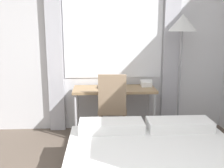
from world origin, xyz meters
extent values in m
cube|color=silver|center=(0.00, 2.89, 1.35)|extent=(5.06, 0.05, 2.70)
cube|color=white|center=(0.22, 2.85, 1.60)|extent=(1.53, 0.01, 1.50)
cube|color=#B2B2BC|center=(-0.68, 2.81, 1.30)|extent=(0.24, 0.06, 2.60)
cube|color=#B2B2BC|center=(1.12, 2.81, 1.30)|extent=(0.24, 0.06, 2.60)
cube|color=#937551|center=(0.22, 2.56, 0.72)|extent=(1.23, 0.49, 0.04)
cylinder|color=#B2B2B7|center=(-0.35, 2.35, 0.35)|extent=(0.04, 0.04, 0.70)
cylinder|color=#B2B2B7|center=(0.79, 2.35, 0.35)|extent=(0.04, 0.04, 0.70)
cylinder|color=#B2B2B7|center=(-0.35, 2.76, 0.35)|extent=(0.04, 0.04, 0.70)
cylinder|color=#B2B2B7|center=(0.79, 2.76, 0.35)|extent=(0.04, 0.04, 0.70)
cube|color=#8C7259|center=(0.18, 2.36, 0.47)|extent=(0.43, 0.43, 0.05)
cube|color=#8C7259|center=(0.17, 2.18, 0.76)|extent=(0.38, 0.06, 0.52)
cylinder|color=#8C7259|center=(0.00, 2.20, 0.22)|extent=(0.03, 0.03, 0.45)
cylinder|color=#8C7259|center=(0.34, 2.18, 0.22)|extent=(0.03, 0.03, 0.45)
cylinder|color=#8C7259|center=(0.03, 2.54, 0.22)|extent=(0.03, 0.03, 0.45)
cylinder|color=#8C7259|center=(0.36, 2.52, 0.22)|extent=(0.03, 0.03, 0.45)
cube|color=white|center=(0.13, 1.63, 0.50)|extent=(0.75, 0.32, 0.12)
cube|color=white|center=(0.93, 1.63, 0.50)|extent=(0.75, 0.32, 0.12)
cylinder|color=#4C4C51|center=(1.19, 2.50, 0.01)|extent=(0.25, 0.25, 0.03)
cylinder|color=gray|center=(1.19, 2.50, 0.80)|extent=(0.02, 0.02, 1.55)
cone|color=silver|center=(1.19, 2.50, 1.70)|extent=(0.42, 0.42, 0.24)
cube|color=white|center=(0.72, 2.65, 0.78)|extent=(0.16, 0.18, 0.08)
cube|color=white|center=(0.72, 2.65, 0.83)|extent=(0.18, 0.06, 0.02)
cube|color=#4C4238|center=(0.11, 2.59, 0.76)|extent=(0.29, 0.17, 0.02)
cube|color=white|center=(0.11, 2.59, 0.76)|extent=(0.27, 0.16, 0.01)
camera|label=1|loc=(-0.02, -1.26, 1.64)|focal=42.00mm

